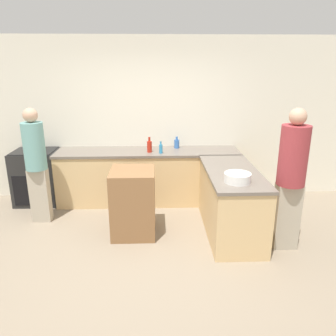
% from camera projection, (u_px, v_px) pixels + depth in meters
% --- Properties ---
extents(ground_plane, '(14.00, 14.00, 0.00)m').
position_uv_depth(ground_plane, '(146.00, 254.00, 4.04)').
color(ground_plane, gray).
extents(wall_back, '(8.00, 0.06, 2.70)m').
position_uv_depth(wall_back, '(148.00, 119.00, 5.58)').
color(wall_back, silver).
rests_on(wall_back, ground_plane).
extents(counter_back, '(3.00, 0.68, 0.89)m').
position_uv_depth(counter_back, '(148.00, 176.00, 5.51)').
color(counter_back, '#D6B27A').
rests_on(counter_back, ground_plane).
extents(counter_peninsula, '(0.69, 1.60, 0.89)m').
position_uv_depth(counter_peninsula, '(231.00, 201.00, 4.49)').
color(counter_peninsula, '#D6B27A').
rests_on(counter_peninsula, ground_plane).
extents(range_oven, '(0.70, 0.60, 0.90)m').
position_uv_depth(range_oven, '(37.00, 177.00, 5.47)').
color(range_oven, black).
rests_on(range_oven, ground_plane).
extents(island_table, '(0.58, 0.61, 0.91)m').
position_uv_depth(island_table, '(133.00, 202.00, 4.43)').
color(island_table, brown).
rests_on(island_table, ground_plane).
extents(mixing_bowl, '(0.32, 0.32, 0.11)m').
position_uv_depth(mixing_bowl, '(238.00, 178.00, 3.91)').
color(mixing_bowl, white).
rests_on(mixing_bowl, counter_peninsula).
extents(dish_soap_bottle, '(0.06, 0.06, 0.20)m').
position_uv_depth(dish_soap_bottle, '(161.00, 149.00, 5.19)').
color(dish_soap_bottle, '#338CBF').
rests_on(dish_soap_bottle, counter_back).
extents(water_bottle_blue, '(0.08, 0.08, 0.20)m').
position_uv_depth(water_bottle_blue, '(177.00, 144.00, 5.52)').
color(water_bottle_blue, '#386BB7').
rests_on(water_bottle_blue, counter_back).
extents(hot_sauce_bottle, '(0.08, 0.08, 0.25)m').
position_uv_depth(hot_sauce_bottle, '(149.00, 146.00, 5.25)').
color(hot_sauce_bottle, red).
rests_on(hot_sauce_bottle, counter_back).
extents(person_by_range, '(0.30, 0.30, 1.68)m').
position_uv_depth(person_by_range, '(36.00, 161.00, 4.66)').
color(person_by_range, '#ADA38E').
rests_on(person_by_range, ground_plane).
extents(person_at_peninsula, '(0.34, 0.34, 1.77)m').
position_uv_depth(person_at_peninsula, '(291.00, 175.00, 3.93)').
color(person_at_peninsula, '#ADA38E').
rests_on(person_at_peninsula, ground_plane).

